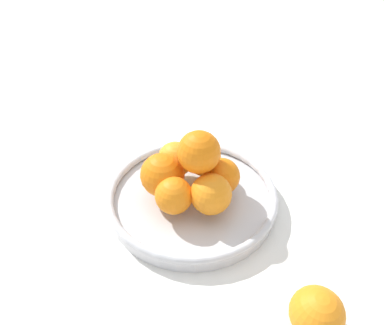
# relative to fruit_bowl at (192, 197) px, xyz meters

# --- Properties ---
(ground_plane) EXTENTS (4.00, 4.00, 0.00)m
(ground_plane) POSITION_rel_fruit_bowl_xyz_m (0.00, 0.00, -0.02)
(ground_plane) COLOR white
(fruit_bowl) EXTENTS (0.32, 0.32, 0.04)m
(fruit_bowl) POSITION_rel_fruit_bowl_xyz_m (0.00, 0.00, 0.00)
(fruit_bowl) COLOR silver
(fruit_bowl) RESTS_ON ground_plane
(orange_pile) EXTENTS (0.17, 0.19, 0.13)m
(orange_pile) POSITION_rel_fruit_bowl_xyz_m (0.00, 0.00, 0.06)
(orange_pile) COLOR orange
(orange_pile) RESTS_ON fruit_bowl
(stray_orange) EXTENTS (0.07, 0.07, 0.07)m
(stray_orange) POSITION_rel_fruit_bowl_xyz_m (-0.05, 0.29, 0.02)
(stray_orange) COLOR orange
(stray_orange) RESTS_ON ground_plane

